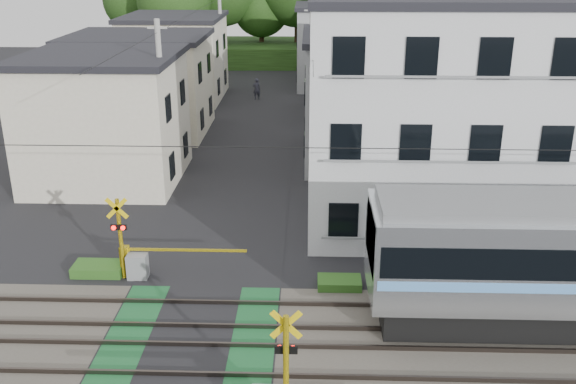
{
  "coord_description": "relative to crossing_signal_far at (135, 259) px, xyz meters",
  "views": [
    {
      "loc": [
        3.47,
        -16.4,
        10.93
      ],
      "look_at": [
        2.76,
        5.0,
        2.8
      ],
      "focal_mm": 40.0,
      "sensor_mm": 36.0,
      "label": 1
    }
  ],
  "objects": [
    {
      "name": "utility_poles",
      "position": [
        1.53,
        19.35,
        3.37
      ],
      "size": [
        7.9,
        42.0,
        8.0
      ],
      "color": "#A5A5A0",
      "rests_on": "ground"
    },
    {
      "name": "track_bed",
      "position": [
        2.59,
        -3.65,
        -0.67
      ],
      "size": [
        120.0,
        120.0,
        0.14
      ],
      "color": "#47423A",
      "rests_on": "ground"
    },
    {
      "name": "houses_row",
      "position": [
        2.84,
        22.27,
        2.53
      ],
      "size": [
        22.07,
        31.35,
        6.8
      ],
      "color": "beige",
      "rests_on": "ground"
    },
    {
      "name": "tree_hill",
      "position": [
        3.83,
        45.53,
        5.17
      ],
      "size": [
        40.0,
        12.52,
        11.98
      ],
      "color": "#254818",
      "rests_on": "ground"
    },
    {
      "name": "apartment_block",
      "position": [
        11.09,
        5.84,
        3.94
      ],
      "size": [
        10.2,
        8.36,
        9.3
      ],
      "color": "silver",
      "rests_on": "ground"
    },
    {
      "name": "ground",
      "position": [
        2.59,
        -3.65,
        -0.71
      ],
      "size": [
        120.0,
        120.0,
        0.0
      ],
      "primitive_type": "plane",
      "color": "black"
    },
    {
      "name": "catenary",
      "position": [
        8.59,
        -3.62,
        2.98
      ],
      "size": [
        60.0,
        5.04,
        7.0
      ],
      "color": "#2D2D33",
      "rests_on": "ground"
    },
    {
      "name": "crossing_signal_far",
      "position": [
        0.0,
        0.0,
        0.0
      ],
      "size": [
        4.74,
        0.65,
        3.09
      ],
      "color": "yellow",
      "rests_on": "ground"
    },
    {
      "name": "weed_patches",
      "position": [
        4.34,
        -3.74,
        -0.53
      ],
      "size": [
        10.25,
        8.8,
        0.4
      ],
      "color": "#2D5E1E",
      "rests_on": "ground"
    },
    {
      "name": "pedestrian",
      "position": [
        2.01,
        28.89,
        0.11
      ],
      "size": [
        0.7,
        0.57,
        1.64
      ],
      "primitive_type": "imported",
      "rotation": [
        0.0,
        0.0,
        3.48
      ],
      "color": "#32323E",
      "rests_on": "ground"
    }
  ]
}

